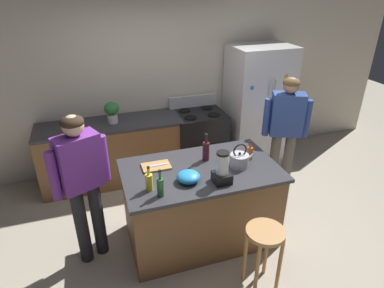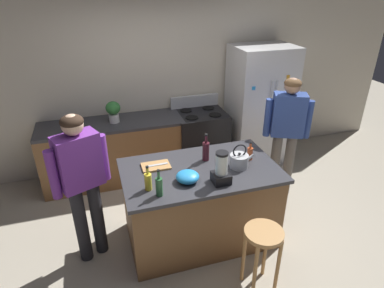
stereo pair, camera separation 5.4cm
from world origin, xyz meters
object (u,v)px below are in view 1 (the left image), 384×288
object	(u,v)px
potted_plant	(112,111)
bottle_wine	(206,150)
person_by_sink_right	(285,127)
kitchen_island	(200,204)
chef_knife	(158,165)
mixing_bowl	(188,177)
stove_range	(199,140)
tea_kettle	(239,160)
bar_stool	(264,244)
cutting_board	(156,166)
bottle_soda	(149,181)
bottle_cooking_sauce	(250,153)
bottle_olive_oil	(160,186)
refrigerator	(257,106)
blender_appliance	(222,170)
person_by_island_left	(82,178)

from	to	relation	value
potted_plant	bottle_wine	world-z (taller)	bottle_wine
person_by_sink_right	bottle_wine	size ratio (longest dim) A/B	5.22
kitchen_island	chef_knife	distance (m)	0.66
potted_plant	bottle_wine	size ratio (longest dim) A/B	0.95
mixing_bowl	chef_knife	distance (m)	0.43
kitchen_island	stove_range	distance (m)	1.61
potted_plant	chef_knife	xyz separation A→B (m)	(0.33, -1.37, -0.15)
tea_kettle	person_by_sink_right	bearing A→B (deg)	31.97
person_by_sink_right	mixing_bowl	size ratio (longest dim) A/B	7.08
bar_stool	cutting_board	world-z (taller)	cutting_board
bottle_soda	kitchen_island	bearing A→B (deg)	19.29
bar_stool	tea_kettle	world-z (taller)	tea_kettle
bottle_cooking_sauce	bottle_olive_oil	distance (m)	1.16
refrigerator	blender_appliance	xyz separation A→B (m)	(-1.36, -1.80, 0.13)
kitchen_island	blender_appliance	xyz separation A→B (m)	(0.11, -0.30, 0.60)
bottle_soda	cutting_board	xyz separation A→B (m)	(0.15, 0.39, -0.08)
bar_stool	blender_appliance	xyz separation A→B (m)	(-0.21, 0.55, 0.52)
mixing_bowl	bottle_soda	bearing A→B (deg)	-176.70
person_by_island_left	blender_appliance	size ratio (longest dim) A/B	4.92
stove_range	tea_kettle	world-z (taller)	tea_kettle
bottle_cooking_sauce	blender_appliance	bearing A→B (deg)	-145.08
kitchen_island	bottle_olive_oil	distance (m)	0.83
tea_kettle	bottle_cooking_sauce	bearing A→B (deg)	31.63
potted_plant	chef_knife	bearing A→B (deg)	-76.62
bottle_olive_oil	tea_kettle	bearing A→B (deg)	15.53
bottle_cooking_sauce	bottle_wine	world-z (taller)	bottle_wine
cutting_board	chef_knife	world-z (taller)	chef_knife
blender_appliance	bottle_wine	bearing A→B (deg)	89.31
bar_stool	bottle_olive_oil	distance (m)	1.09
refrigerator	bottle_soda	distance (m)	2.68
kitchen_island	mixing_bowl	bearing A→B (deg)	-136.84
refrigerator	cutting_board	bearing A→B (deg)	-145.44
cutting_board	chef_knife	bearing A→B (deg)	0.00
person_by_island_left	cutting_board	world-z (taller)	person_by_island_left
refrigerator	tea_kettle	bearing A→B (deg)	-124.08
potted_plant	mixing_bowl	bearing A→B (deg)	-72.41
bar_stool	bottle_soda	size ratio (longest dim) A/B	2.71
kitchen_island	bottle_soda	xyz separation A→B (m)	(-0.59, -0.21, 0.55)
refrigerator	bar_stool	distance (m)	2.64
stove_range	cutting_board	world-z (taller)	stove_range
bar_stool	cutting_board	size ratio (longest dim) A/B	2.32
bar_stool	tea_kettle	distance (m)	0.90
blender_appliance	tea_kettle	xyz separation A→B (m)	(0.30, 0.22, -0.06)
stove_range	bottle_olive_oil	world-z (taller)	bottle_olive_oil
kitchen_island	bottle_soda	world-z (taller)	bottle_soda
bottle_olive_oil	cutting_board	world-z (taller)	bottle_olive_oil
potted_plant	bottle_olive_oil	xyz separation A→B (m)	(0.23, -1.88, -0.07)
potted_plant	mixing_bowl	world-z (taller)	potted_plant
stove_range	cutting_board	distance (m)	1.71
person_by_island_left	chef_knife	distance (m)	0.78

